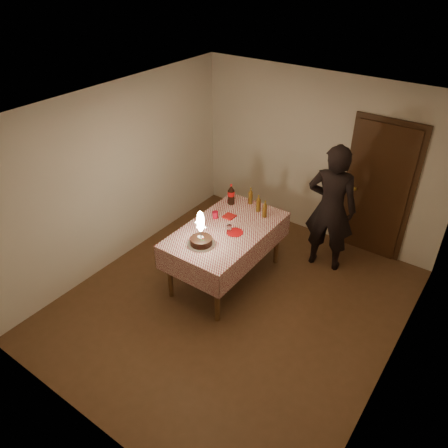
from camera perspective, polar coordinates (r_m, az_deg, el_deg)
The scene contains 13 objects.
ground at distance 5.95m, azimuth 1.21°, elevation -10.30°, with size 4.00×4.50×0.01m, color brown.
room_shell at distance 5.00m, azimuth 2.24°, elevation 3.98°, with size 4.04×4.54×2.62m.
dining_table at distance 5.90m, azimuth 0.28°, elevation -1.51°, with size 1.02×1.72×0.85m.
birthday_cake at distance 5.48m, azimuth -3.02°, elevation -1.62°, with size 0.35×0.35×0.48m.
red_plate at distance 5.76m, azimuth 1.42°, elevation -1.09°, with size 0.22×0.22×0.01m, color #B70C10.
red_cup at distance 6.04m, azimuth -1.15°, elevation 1.21°, with size 0.08×0.08×0.10m, color #B30C22.
clear_cup at distance 5.76m, azimuth 0.68°, elevation -0.54°, with size 0.07×0.07×0.09m, color white.
napkin_stack at distance 6.08m, azimuth 0.68°, elevation 1.00°, with size 0.15×0.15×0.02m, color #B21614.
cola_bottle at distance 6.32m, azimuth 0.94°, elevation 3.88°, with size 0.10×0.10×0.32m.
amber_bottle_left at distance 6.36m, azimuth 3.49°, elevation 3.64°, with size 0.06×0.06×0.25m.
amber_bottle_right at distance 6.05m, azimuth 5.35°, elevation 1.91°, with size 0.06×0.06×0.25m.
amber_bottle_mid at distance 6.18m, azimuth 4.52°, elevation 2.65°, with size 0.06×0.06×0.25m.
photographer at distance 6.25m, azimuth 13.79°, elevation 1.98°, with size 0.77×0.58×1.91m.
Camera 1 is at (2.42, -3.60, 4.07)m, focal length 35.00 mm.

